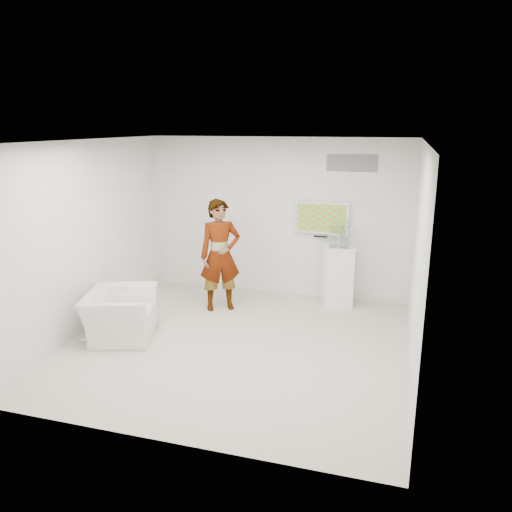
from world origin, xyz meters
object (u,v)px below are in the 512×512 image
person (220,255)px  pedestal (338,276)px  tv (322,218)px  floor_uplight (342,294)px  armchair (120,315)px

person → pedestal: size_ratio=1.78×
person → pedestal: bearing=-9.5°
tv → floor_uplight: size_ratio=3.36×
armchair → pedestal: size_ratio=1.02×
armchair → pedestal: (3.04, 2.37, 0.19)m
person → armchair: (-1.07, -1.61, -0.62)m
tv → armchair: 3.98m
pedestal → floor_uplight: (0.07, 0.22, -0.41)m
tv → floor_uplight: tv is taller
person → armchair: bearing=-154.2°
tv → armchair: bearing=-134.5°
armchair → floor_uplight: (3.11, 2.59, -0.22)m
tv → pedestal: 1.12m
tv → pedestal: size_ratio=0.90×
floor_uplight → person: bearing=-154.3°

